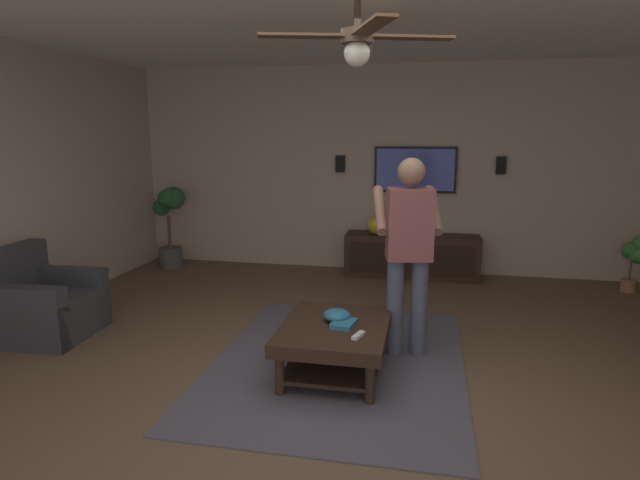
# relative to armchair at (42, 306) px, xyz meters

# --- Properties ---
(ground_plane) EXTENTS (8.81, 8.81, 0.00)m
(ground_plane) POSITION_rel_armchair_xyz_m (-0.64, -2.85, -0.28)
(ground_plane) COLOR brown
(wall_back_tv) EXTENTS (0.10, 6.92, 2.70)m
(wall_back_tv) POSITION_rel_armchair_xyz_m (3.08, -2.85, 1.07)
(wall_back_tv) COLOR #BCA893
(wall_back_tv) RESTS_ON ground
(area_rug) EXTENTS (2.62, 1.98, 0.01)m
(area_rug) POSITION_rel_armchair_xyz_m (-0.04, -2.75, -0.27)
(area_rug) COLOR #514C56
(area_rug) RESTS_ON ground
(armchair) EXTENTS (0.84, 0.85, 0.82)m
(armchair) POSITION_rel_armchair_xyz_m (0.00, 0.00, 0.00)
(armchair) COLOR #38383D
(armchair) RESTS_ON ground
(coffee_table) EXTENTS (1.00, 0.80, 0.40)m
(coffee_table) POSITION_rel_armchair_xyz_m (-0.24, -2.75, 0.02)
(coffee_table) COLOR #332116
(coffee_table) RESTS_ON ground
(media_console) EXTENTS (0.45, 1.70, 0.55)m
(media_console) POSITION_rel_armchair_xyz_m (2.74, -3.24, -0.00)
(media_console) COLOR #332116
(media_console) RESTS_ON ground
(tv) EXTENTS (0.05, 1.05, 0.59)m
(tv) POSITION_rel_armchair_xyz_m (2.98, -3.24, 1.09)
(tv) COLOR black
(person_standing) EXTENTS (0.61, 0.61, 1.64)m
(person_standing) POSITION_rel_armchair_xyz_m (0.25, -3.27, 0.65)
(person_standing) COLOR #4C5166
(person_standing) RESTS_ON ground
(potted_plant_tall) EXTENTS (0.40, 0.49, 1.12)m
(potted_plant_tall) POSITION_rel_armchair_xyz_m (2.56, 0.04, 0.38)
(potted_plant_tall) COLOR #4C4C51
(potted_plant_tall) RESTS_ON ground
(potted_plant_short) EXTENTS (0.26, 0.31, 0.67)m
(potted_plant_short) POSITION_rel_armchair_xyz_m (2.59, -5.80, 0.16)
(potted_plant_short) COLOR #9E6B4C
(potted_plant_short) RESTS_ON ground
(bowl) EXTENTS (0.21, 0.21, 0.09)m
(bowl) POSITION_rel_armchair_xyz_m (-0.16, -2.76, 0.17)
(bowl) COLOR teal
(bowl) RESTS_ON coffee_table
(remote_white) EXTENTS (0.16, 0.09, 0.02)m
(remote_white) POSITION_rel_armchair_xyz_m (-0.46, -2.96, 0.13)
(remote_white) COLOR white
(remote_white) RESTS_ON coffee_table
(remote_black) EXTENTS (0.10, 0.16, 0.02)m
(remote_black) POSITION_rel_armchair_xyz_m (-0.15, -2.83, 0.13)
(remote_black) COLOR black
(remote_black) RESTS_ON coffee_table
(book) EXTENTS (0.24, 0.19, 0.04)m
(book) POSITION_rel_armchair_xyz_m (-0.26, -2.83, 0.14)
(book) COLOR teal
(book) RESTS_ON coffee_table
(vase_round) EXTENTS (0.22, 0.22, 0.22)m
(vase_round) POSITION_rel_armchair_xyz_m (2.71, -2.77, 0.38)
(vase_round) COLOR gold
(vase_round) RESTS_ON media_console
(wall_speaker_left) EXTENTS (0.06, 0.12, 0.22)m
(wall_speaker_left) POSITION_rel_armchair_xyz_m (3.00, -4.30, 1.15)
(wall_speaker_left) COLOR black
(wall_speaker_right) EXTENTS (0.06, 0.12, 0.22)m
(wall_speaker_right) POSITION_rel_armchair_xyz_m (3.00, -2.25, 1.15)
(wall_speaker_right) COLOR black
(ceiling_fan) EXTENTS (1.18, 1.18, 0.46)m
(ceiling_fan) POSITION_rel_armchair_xyz_m (-0.63, -2.96, 2.09)
(ceiling_fan) COLOR #4C3828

